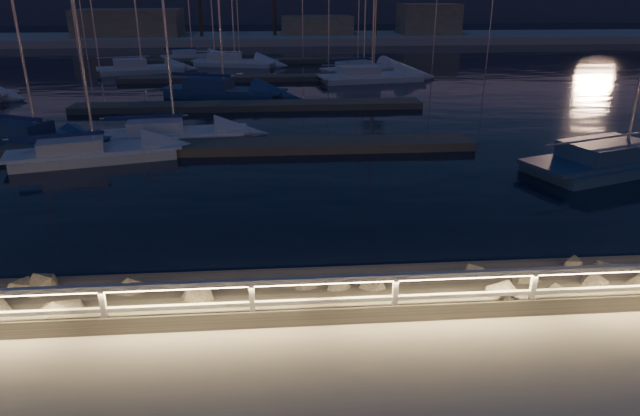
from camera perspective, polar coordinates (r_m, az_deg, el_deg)
The scene contains 16 objects.
ground at distance 12.40m, azimuth -11.41°, elevation -11.54°, with size 400.00×400.00×0.00m, color #B0A99F.
harbor_water at distance 42.30m, azimuth -6.81°, elevation 10.70°, with size 400.00×440.00×0.60m.
guard_rail at distance 12.01m, azimuth -12.01°, elevation -8.43°, with size 44.11×0.12×1.06m.
riprap at distance 13.58m, azimuth 3.84°, elevation -8.83°, with size 32.61×2.84×1.30m.
floating_docks at distance 43.47m, azimuth -6.79°, elevation 11.74°, with size 22.00×36.00×0.40m.
far_shore at distance 84.67m, azimuth -6.03°, elevation 16.77°, with size 160.00×14.00×5.20m.
sailboat_b at distance 29.71m, azimuth -14.67°, elevation 7.26°, with size 7.43×3.01×12.33m.
sailboat_c at distance 27.46m, azimuth -21.98°, elevation 5.26°, with size 7.67×3.94×12.54m.
sailboat_d at distance 27.51m, azimuth 27.82°, elevation 4.48°, with size 9.90×5.74×16.19m.
sailboat_f at distance 31.22m, azimuth -26.70°, elevation 6.36°, with size 7.56×4.95×12.61m.
sailboat_g at distance 48.16m, azimuth 4.92°, elevation 13.02°, with size 9.10×4.09×14.93m.
sailboat_i at distance 55.34m, azimuth -17.60°, elevation 13.21°, with size 8.04×4.33×13.28m.
sailboat_j at distance 41.47m, azimuth -9.90°, elevation 11.50°, with size 8.93×5.06×14.70m.
sailboat_k at distance 58.47m, azimuth -8.73°, elevation 14.27°, with size 8.60×4.47×14.06m.
sailboat_l at distance 53.41m, azimuth 4.19°, elevation 13.79°, with size 8.26×5.42×13.68m.
sailboat_n at distance 64.73m, azimuth -12.79°, elevation 14.62°, with size 6.79×3.69×11.16m.
Camera 1 is at (1.57, -10.37, 6.61)m, focal length 32.00 mm.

